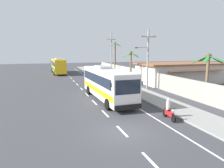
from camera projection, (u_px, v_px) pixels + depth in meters
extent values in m
plane|color=#3A3A3F|center=(123.00, 132.00, 13.42)|extent=(160.00, 160.00, 0.00)
cube|color=gray|center=(145.00, 94.00, 24.88)|extent=(3.20, 90.00, 0.14)
cube|color=white|center=(152.00, 162.00, 9.77)|extent=(0.16, 2.00, 0.01)
cube|color=white|center=(122.00, 131.00, 13.55)|extent=(0.16, 2.00, 0.01)
cube|color=white|center=(105.00, 114.00, 17.32)|extent=(0.16, 2.00, 0.01)
cube|color=white|center=(94.00, 102.00, 21.10)|extent=(0.16, 2.00, 0.01)
cube|color=white|center=(87.00, 95.00, 24.87)|extent=(0.16, 2.00, 0.01)
cube|color=white|center=(81.00, 89.00, 28.65)|extent=(0.16, 2.00, 0.01)
cube|color=white|center=(77.00, 84.00, 32.42)|extent=(0.16, 2.00, 0.01)
cube|color=white|center=(74.00, 81.00, 36.20)|extent=(0.16, 2.00, 0.01)
cube|color=white|center=(71.00, 78.00, 39.98)|extent=(0.16, 2.00, 0.01)
cube|color=white|center=(69.00, 76.00, 43.75)|extent=(0.16, 2.00, 0.01)
cube|color=white|center=(67.00, 74.00, 47.53)|extent=(0.16, 2.00, 0.01)
cube|color=white|center=(65.00, 72.00, 51.30)|extent=(0.16, 2.00, 0.01)
cube|color=white|center=(64.00, 71.00, 55.08)|extent=(0.16, 2.00, 0.01)
cube|color=white|center=(63.00, 69.00, 58.85)|extent=(0.16, 2.00, 0.01)
cube|color=white|center=(107.00, 89.00, 28.54)|extent=(0.14, 70.00, 0.01)
cube|color=#9E998E|center=(156.00, 80.00, 29.63)|extent=(0.24, 60.00, 2.19)
cube|color=silver|center=(107.00, 83.00, 22.16)|extent=(2.94, 11.20, 2.96)
cube|color=#192333|center=(106.00, 78.00, 22.26)|extent=(2.93, 10.31, 0.95)
cube|color=#192333|center=(128.00, 87.00, 16.98)|extent=(2.33, 0.18, 1.25)
cube|color=yellow|center=(107.00, 89.00, 22.26)|extent=(2.96, 10.98, 0.53)
cube|color=black|center=(128.00, 107.00, 17.17)|extent=(2.49, 0.25, 0.44)
cube|color=#B7B7B7|center=(103.00, 67.00, 23.18)|extent=(1.48, 2.49, 0.28)
cube|color=black|center=(142.00, 83.00, 17.63)|extent=(0.12, 0.08, 0.36)
cube|color=black|center=(111.00, 85.00, 16.64)|extent=(0.12, 0.08, 0.36)
cylinder|color=black|center=(132.00, 102.00, 19.20)|extent=(0.36, 1.05, 1.04)
cylinder|color=black|center=(108.00, 104.00, 18.35)|extent=(0.36, 1.05, 1.04)
cylinder|color=black|center=(108.00, 89.00, 25.89)|extent=(0.36, 1.05, 1.04)
cylinder|color=black|center=(89.00, 90.00, 25.04)|extent=(0.36, 1.05, 1.04)
cube|color=gold|center=(58.00, 66.00, 47.79)|extent=(2.78, 11.26, 3.02)
cube|color=#192333|center=(58.00, 63.00, 47.52)|extent=(2.78, 10.36, 0.97)
cube|color=#192333|center=(56.00, 62.00, 52.86)|extent=(2.22, 0.17, 1.27)
cube|color=#1E843D|center=(58.00, 68.00, 47.90)|extent=(2.81, 11.03, 0.54)
cube|color=black|center=(56.00, 69.00, 53.23)|extent=(2.36, 0.24, 0.44)
cube|color=#B7B7B7|center=(59.00, 59.00, 46.23)|extent=(1.41, 2.50, 0.28)
cube|color=black|center=(51.00, 62.00, 52.16)|extent=(0.12, 0.08, 0.36)
cube|color=black|center=(62.00, 61.00, 53.10)|extent=(0.12, 0.08, 0.36)
cylinder|color=black|center=(52.00, 70.00, 51.24)|extent=(0.35, 1.05, 1.04)
cylinder|color=black|center=(62.00, 70.00, 52.04)|extent=(0.35, 1.05, 1.04)
cylinder|color=black|center=(55.00, 73.00, 44.51)|extent=(0.35, 1.05, 1.04)
cylinder|color=black|center=(65.00, 73.00, 45.31)|extent=(0.35, 1.05, 1.04)
cylinder|color=black|center=(173.00, 118.00, 15.20)|extent=(0.16, 0.61, 0.60)
cylinder|color=black|center=(165.00, 113.00, 16.51)|extent=(0.18, 0.61, 0.60)
cube|color=red|center=(169.00, 113.00, 15.77)|extent=(0.35, 1.12, 0.36)
cube|color=black|center=(168.00, 110.00, 16.02)|extent=(0.30, 0.62, 0.12)
cylinder|color=gray|center=(173.00, 114.00, 15.26)|extent=(0.09, 0.32, 0.67)
cylinder|color=black|center=(172.00, 108.00, 15.29)|extent=(0.56, 0.10, 0.04)
sphere|color=#EAEACC|center=(173.00, 110.00, 15.19)|extent=(0.14, 0.14, 0.14)
cylinder|color=beige|center=(168.00, 106.00, 15.92)|extent=(0.32, 0.32, 0.67)
sphere|color=white|center=(168.00, 100.00, 15.84)|extent=(0.26, 0.26, 0.26)
cylinder|color=black|center=(110.00, 85.00, 30.11)|extent=(0.13, 0.60, 0.60)
cylinder|color=black|center=(107.00, 84.00, 31.36)|extent=(0.15, 0.61, 0.60)
cube|color=black|center=(109.00, 83.00, 30.65)|extent=(0.30, 1.11, 0.36)
cube|color=black|center=(108.00, 81.00, 30.90)|extent=(0.27, 0.61, 0.12)
cylinder|color=gray|center=(110.00, 83.00, 30.17)|extent=(0.08, 0.32, 0.67)
cylinder|color=black|center=(110.00, 80.00, 30.19)|extent=(0.56, 0.07, 0.04)
sphere|color=#EAEACC|center=(110.00, 81.00, 30.10)|extent=(0.14, 0.14, 0.14)
cylinder|color=navy|center=(108.00, 80.00, 30.81)|extent=(0.32, 0.32, 0.57)
sphere|color=red|center=(108.00, 77.00, 30.74)|extent=(0.26, 0.26, 0.26)
cylinder|color=black|center=(114.00, 78.00, 35.88)|extent=(0.28, 0.28, 0.81)
cylinder|color=beige|center=(114.00, 74.00, 35.76)|extent=(0.36, 0.36, 0.64)
sphere|color=tan|center=(114.00, 72.00, 35.69)|extent=(0.23, 0.23, 0.23)
cylinder|color=#9E9E99|center=(148.00, 60.00, 27.74)|extent=(0.24, 0.24, 8.22)
cube|color=#9E9E99|center=(148.00, 37.00, 27.24)|extent=(2.39, 0.12, 0.12)
cylinder|color=#4C4742|center=(142.00, 36.00, 26.93)|extent=(0.08, 0.08, 0.16)
cylinder|color=#4C4742|center=(155.00, 36.00, 27.52)|extent=(0.08, 0.08, 0.16)
cylinder|color=#9E9E99|center=(142.00, 47.00, 27.20)|extent=(1.77, 0.09, 0.09)
cube|color=#4C4C51|center=(136.00, 48.00, 26.93)|extent=(0.44, 0.24, 0.14)
cylinder|color=#9E9E99|center=(111.00, 54.00, 43.16)|extent=(0.24, 0.24, 9.32)
cube|color=#9E9E99|center=(111.00, 39.00, 42.66)|extent=(1.98, 0.12, 0.12)
cylinder|color=#4C4742|center=(108.00, 39.00, 42.40)|extent=(0.08, 0.08, 0.16)
cylinder|color=#4C4742|center=(115.00, 39.00, 42.89)|extent=(0.08, 0.08, 0.16)
cylinder|color=brown|center=(207.00, 80.00, 20.66)|extent=(0.30, 0.30, 4.77)
ellipsoid|color=#28702D|center=(216.00, 60.00, 20.53)|extent=(1.87, 0.52, 0.93)
ellipsoid|color=#28702D|center=(204.00, 59.00, 21.22)|extent=(0.79, 1.92, 0.82)
ellipsoid|color=#28702D|center=(199.00, 60.00, 20.75)|extent=(1.48, 1.56, 1.04)
ellipsoid|color=#28702D|center=(207.00, 59.00, 19.55)|extent=(1.70, 1.47, 0.79)
ellipsoid|color=#28702D|center=(217.00, 59.00, 19.47)|extent=(0.60, 1.94, 0.74)
sphere|color=brown|center=(209.00, 56.00, 20.27)|extent=(0.56, 0.56, 0.56)
cylinder|color=brown|center=(115.00, 59.00, 46.04)|extent=(0.35, 0.35, 7.02)
ellipsoid|color=#3D893D|center=(118.00, 45.00, 45.76)|extent=(1.52, 0.42, 0.86)
ellipsoid|color=#3D893D|center=(115.00, 44.00, 46.25)|extent=(1.01, 1.58, 0.65)
ellipsoid|color=#3D893D|center=(112.00, 45.00, 45.86)|extent=(1.30, 1.36, 0.84)
ellipsoid|color=#3D893D|center=(113.00, 44.00, 44.80)|extent=(1.40, 1.38, 0.59)
ellipsoid|color=#3D893D|center=(117.00, 44.00, 44.85)|extent=(0.58, 1.57, 0.80)
sphere|color=brown|center=(115.00, 43.00, 45.46)|extent=(0.56, 0.56, 0.56)
cylinder|color=brown|center=(131.00, 69.00, 32.64)|extent=(0.29, 0.29, 4.97)
ellipsoid|color=#3D893D|center=(135.00, 55.00, 32.44)|extent=(1.49, 0.50, 0.95)
ellipsoid|color=#3D893D|center=(130.00, 54.00, 33.03)|extent=(0.82, 1.63, 0.62)
ellipsoid|color=#3D893D|center=(127.00, 55.00, 32.49)|extent=(1.41, 1.14, 0.94)
ellipsoid|color=#3D893D|center=(128.00, 54.00, 31.63)|extent=(1.52, 1.22, 0.59)
ellipsoid|color=#3D893D|center=(134.00, 54.00, 31.64)|extent=(0.87, 1.64, 0.57)
sphere|color=brown|center=(131.00, 53.00, 32.23)|extent=(0.56, 0.56, 0.56)
cube|color=beige|center=(181.00, 73.00, 34.32)|extent=(13.93, 6.76, 3.09)
cube|color=brown|center=(181.00, 64.00, 34.05)|extent=(14.77, 7.16, 0.24)
cube|color=brown|center=(197.00, 71.00, 30.70)|extent=(9.75, 0.80, 0.10)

